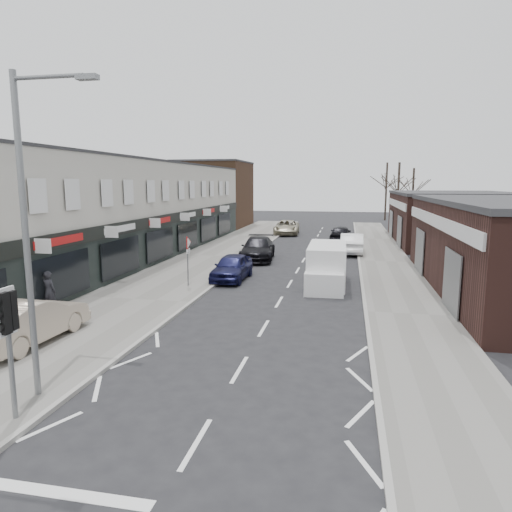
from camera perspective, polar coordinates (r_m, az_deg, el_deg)
The scene contains 20 objects.
ground at distance 12.31m, azimuth -4.35°, elevation -17.55°, with size 160.00×160.00×0.00m, color black.
pavement_left at distance 34.45m, azimuth -5.27°, elevation -0.04°, with size 5.50×64.00×0.12m, color slate.
pavement_right at distance 33.14m, azimuth 15.91°, elevation -0.72°, with size 3.50×64.00×0.12m, color slate.
shop_terrace_left at distance 34.38m, azimuth -17.47°, elevation 5.41°, with size 8.00×41.00×7.10m, color beige.
brick_block_far at distance 58.01m, azimuth -5.24°, elevation 7.58°, with size 8.00×10.00×8.00m, color #4A311F.
right_unit_far at distance 45.69m, azimuth 23.37°, elevation 4.27°, with size 10.00×16.00×4.50m, color #391F1A.
tree_far_a at distance 59.14m, azimuth 17.14°, elevation 3.35°, with size 3.60×3.60×8.00m, color #382D26, non-canonical shape.
tree_far_b at distance 65.36m, azimuth 18.82°, elevation 3.78°, with size 3.60×3.60×7.50m, color #382D26, non-canonical shape.
tree_far_c at distance 71.00m, azimuth 15.80°, elevation 4.31°, with size 3.60×3.60×8.50m, color #382D26, non-canonical shape.
traffic_light at distance 11.76m, azimuth -28.70°, elevation -7.34°, with size 0.28×0.60×3.10m.
street_lamp at distance 12.39m, azimuth -26.33°, elevation 4.01°, with size 2.23×0.22×8.00m.
warning_sign at distance 24.25m, azimuth -8.49°, elevation 1.15°, with size 0.12×0.80×2.70m.
white_van at distance 25.17m, azimuth 8.84°, elevation -1.25°, with size 2.06×5.67×2.20m.
sedan_on_pavement at distance 17.48m, azimuth -26.39°, elevation -7.25°, with size 1.61×4.62×1.52m, color #B9A994.
pedestrian at distance 21.11m, azimuth -24.46°, elevation -4.06°, with size 0.65×0.42×1.77m, color black.
parked_car_left_a at distance 26.22m, azimuth -3.03°, elevation -1.39°, with size 1.75×4.36×1.49m, color #13143C.
parked_car_left_b at distance 33.07m, azimuth 0.22°, elevation 0.93°, with size 2.27×5.59×1.62m, color black.
parked_car_left_c at distance 49.50m, azimuth 3.86°, elevation 3.58°, with size 2.55×5.53×1.54m, color #A09880.
parked_car_right_a at distance 36.70m, azimuth 11.89°, elevation 1.54°, with size 1.71×4.90×1.61m, color white.
parked_car_right_b at distance 43.72m, azimuth 10.52°, elevation 2.75°, with size 1.85×4.61×1.57m, color black.
Camera 1 is at (3.04, -10.58, 5.52)m, focal length 32.00 mm.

